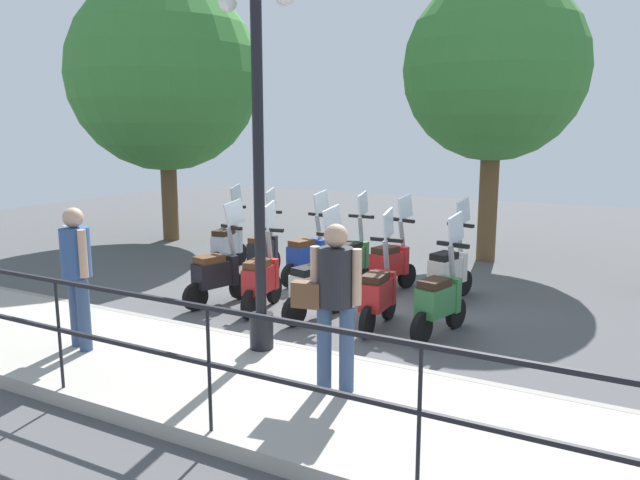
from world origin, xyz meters
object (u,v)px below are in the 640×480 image
object	(u,v)px
scooter_near_1	(379,292)
scooter_far_1	(391,263)
pedestrian_distant	(77,267)
scooter_near_2	(316,285)
scooter_far_3	(308,255)
scooter_far_2	(354,258)
scooter_far_4	(264,251)
scooter_far_0	(449,270)
tree_distant	(495,70)
tree_large	(164,75)
scooter_near_0	(440,299)
pedestrian_with_bag	(333,294)
scooter_far_5	(228,243)
lamp_post_near	(259,181)
scooter_near_4	(218,273)
scooter_near_3	(262,278)

from	to	relation	value
scooter_near_1	scooter_far_1	size ratio (longest dim) A/B	1.00
pedestrian_distant	scooter_near_2	size ratio (longest dim) A/B	1.03
pedestrian_distant	scooter_far_3	size ratio (longest dim) A/B	1.03
scooter_far_2	scooter_far_4	size ratio (longest dim) A/B	1.00
scooter_far_0	tree_distant	bearing A→B (deg)	19.33
tree_large	scooter_far_2	size ratio (longest dim) A/B	3.77
pedestrian_distant	scooter_near_0	world-z (taller)	pedestrian_distant
scooter_far_2	scooter_far_4	bearing A→B (deg)	98.08
pedestrian_with_bag	scooter_far_5	xyz separation A→B (m)	(4.05, 4.27, -0.60)
scooter_far_4	scooter_far_5	distance (m)	0.99
lamp_post_near	scooter_far_4	xyz separation A→B (m)	(3.19, 2.10, -1.54)
pedestrian_with_bag	scooter_far_3	bearing A→B (deg)	22.11
scooter_far_1	scooter_far_5	bearing A→B (deg)	104.52
pedestrian_distant	scooter_far_3	bearing A→B (deg)	-168.55
scooter_far_3	scooter_near_4	bearing A→B (deg)	176.17
pedestrian_distant	scooter_far_1	xyz separation A→B (m)	(4.34, -1.95, -0.60)
scooter_near_0	scooter_far_1	distance (m)	2.08
tree_large	scooter_near_3	size ratio (longest dim) A/B	3.77
scooter_far_2	scooter_near_4	bearing A→B (deg)	144.81
scooter_near_4	scooter_far_4	bearing A→B (deg)	25.43
scooter_near_1	scooter_near_3	bearing A→B (deg)	89.05
scooter_near_4	scooter_far_5	bearing A→B (deg)	48.44
tree_large	scooter_far_1	distance (m)	7.22
tree_large	scooter_near_2	world-z (taller)	tree_large
tree_distant	scooter_far_4	xyz separation A→B (m)	(-3.32, 2.99, -3.13)
lamp_post_near	pedestrian_distant	world-z (taller)	lamp_post_near
scooter_near_2	scooter_far_4	world-z (taller)	same
scooter_far_2	pedestrian_distant	bearing A→B (deg)	162.95
lamp_post_near	scooter_near_1	distance (m)	2.38
scooter_far_4	scooter_far_0	bearing A→B (deg)	-95.49
tree_large	scooter_far_3	size ratio (longest dim) A/B	3.77
scooter_far_0	scooter_far_1	world-z (taller)	same
lamp_post_near	tree_distant	xyz separation A→B (m)	(6.50, -0.88, 1.59)
scooter_far_3	pedestrian_with_bag	bearing A→B (deg)	-133.97
scooter_far_1	pedestrian_distant	bearing A→B (deg)	171.68
scooter_near_2	scooter_far_5	xyz separation A→B (m)	(1.84, 2.85, 0.00)
scooter_near_3	scooter_far_5	world-z (taller)	same
pedestrian_distant	tree_distant	xyz separation A→B (m)	(7.46, -2.66, 2.54)
scooter_far_2	scooter_far_3	bearing A→B (deg)	101.92
scooter_near_4	scooter_far_2	xyz separation A→B (m)	(1.90, -1.30, 0.00)
scooter_near_0	scooter_near_3	world-z (taller)	same
lamp_post_near	scooter_near_4	distance (m)	2.83
scooter_far_4	scooter_far_5	bearing A→B (deg)	65.69
scooter_near_2	scooter_far_3	size ratio (longest dim) A/B	1.00
pedestrian_with_bag	scooter_near_1	size ratio (longest dim) A/B	1.03
scooter_far_2	scooter_near_3	bearing A→B (deg)	162.03
scooter_near_2	scooter_near_3	distance (m)	0.86
scooter_far_4	pedestrian_with_bag	bearing A→B (deg)	-147.54
lamp_post_near	scooter_far_0	size ratio (longest dim) A/B	2.75
scooter_far_0	scooter_far_3	size ratio (longest dim) A/B	1.00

